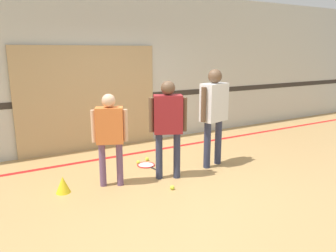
{
  "coord_description": "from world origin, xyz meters",
  "views": [
    {
      "loc": [
        -2.4,
        -4.2,
        1.99
      ],
      "look_at": [
        0.06,
        0.07,
        0.85
      ],
      "focal_mm": 35.0,
      "sensor_mm": 36.0,
      "label": 1
    }
  ],
  "objects_px": {
    "training_cone": "(63,185)",
    "tennis_ball_stray_left": "(147,159)",
    "tennis_ball_by_spare_racket": "(138,162)",
    "racket_spare_on_floor": "(146,165)",
    "person_instructor": "(168,119)",
    "person_student_right": "(214,107)",
    "person_student_left": "(110,130)",
    "tennis_ball_near_instructor": "(172,187)"
  },
  "relations": [
    {
      "from": "training_cone",
      "to": "tennis_ball_stray_left",
      "type": "bearing_deg",
      "value": 21.44
    },
    {
      "from": "tennis_ball_stray_left",
      "to": "tennis_ball_by_spare_racket",
      "type": "bearing_deg",
      "value": -159.47
    },
    {
      "from": "racket_spare_on_floor",
      "to": "person_instructor",
      "type": "bearing_deg",
      "value": -4.16
    },
    {
      "from": "person_student_right",
      "to": "tennis_ball_by_spare_racket",
      "type": "distance_m",
      "value": 1.66
    },
    {
      "from": "person_student_right",
      "to": "training_cone",
      "type": "distance_m",
      "value": 2.72
    },
    {
      "from": "person_student_right",
      "to": "tennis_ball_stray_left",
      "type": "xyz_separation_m",
      "value": [
        -0.89,
        0.8,
        -1.01
      ]
    },
    {
      "from": "tennis_ball_stray_left",
      "to": "person_student_right",
      "type": "bearing_deg",
      "value": -42.15
    },
    {
      "from": "person_student_right",
      "to": "racket_spare_on_floor",
      "type": "height_order",
      "value": "person_student_right"
    },
    {
      "from": "person_instructor",
      "to": "person_student_right",
      "type": "height_order",
      "value": "person_student_right"
    },
    {
      "from": "person_student_left",
      "to": "tennis_ball_near_instructor",
      "type": "distance_m",
      "value": 1.24
    },
    {
      "from": "racket_spare_on_floor",
      "to": "tennis_ball_by_spare_racket",
      "type": "relative_size",
      "value": 7.93
    },
    {
      "from": "person_student_left",
      "to": "tennis_ball_near_instructor",
      "type": "xyz_separation_m",
      "value": [
        0.71,
        -0.59,
        -0.83
      ]
    },
    {
      "from": "person_student_left",
      "to": "racket_spare_on_floor",
      "type": "height_order",
      "value": "person_student_left"
    },
    {
      "from": "person_instructor",
      "to": "training_cone",
      "type": "xyz_separation_m",
      "value": [
        -1.58,
        0.27,
        -0.84
      ]
    },
    {
      "from": "tennis_ball_by_spare_racket",
      "to": "training_cone",
      "type": "height_order",
      "value": "training_cone"
    },
    {
      "from": "person_student_right",
      "to": "tennis_ball_near_instructor",
      "type": "relative_size",
      "value": 25.6
    },
    {
      "from": "person_student_right",
      "to": "tennis_ball_near_instructor",
      "type": "height_order",
      "value": "person_student_right"
    },
    {
      "from": "person_instructor",
      "to": "tennis_ball_near_instructor",
      "type": "height_order",
      "value": "person_instructor"
    },
    {
      "from": "tennis_ball_by_spare_racket",
      "to": "person_student_right",
      "type": "bearing_deg",
      "value": -33.16
    },
    {
      "from": "person_student_right",
      "to": "tennis_ball_near_instructor",
      "type": "distance_m",
      "value": 1.62
    },
    {
      "from": "person_student_right",
      "to": "training_cone",
      "type": "height_order",
      "value": "person_student_right"
    },
    {
      "from": "person_student_left",
      "to": "tennis_ball_near_instructor",
      "type": "relative_size",
      "value": 21.07
    },
    {
      "from": "person_instructor",
      "to": "tennis_ball_by_spare_racket",
      "type": "height_order",
      "value": "person_instructor"
    },
    {
      "from": "person_instructor",
      "to": "tennis_ball_stray_left",
      "type": "xyz_separation_m",
      "value": [
        0.08,
        0.92,
        -0.93
      ]
    },
    {
      "from": "person_student_left",
      "to": "tennis_ball_near_instructor",
      "type": "height_order",
      "value": "person_student_left"
    },
    {
      "from": "tennis_ball_near_instructor",
      "to": "tennis_ball_by_spare_racket",
      "type": "relative_size",
      "value": 1.0
    },
    {
      "from": "racket_spare_on_floor",
      "to": "tennis_ball_stray_left",
      "type": "xyz_separation_m",
      "value": [
        0.13,
        0.24,
        0.02
      ]
    },
    {
      "from": "person_instructor",
      "to": "training_cone",
      "type": "distance_m",
      "value": 1.81
    },
    {
      "from": "person_student_right",
      "to": "tennis_ball_by_spare_racket",
      "type": "relative_size",
      "value": 25.6
    },
    {
      "from": "tennis_ball_near_instructor",
      "to": "tennis_ball_stray_left",
      "type": "bearing_deg",
      "value": 79.24
    },
    {
      "from": "racket_spare_on_floor",
      "to": "tennis_ball_near_instructor",
      "type": "height_order",
      "value": "tennis_ball_near_instructor"
    },
    {
      "from": "tennis_ball_near_instructor",
      "to": "tennis_ball_stray_left",
      "type": "distance_m",
      "value": 1.37
    },
    {
      "from": "person_student_right",
      "to": "training_cone",
      "type": "relative_size",
      "value": 6.92
    },
    {
      "from": "tennis_ball_near_instructor",
      "to": "training_cone",
      "type": "distance_m",
      "value": 1.57
    },
    {
      "from": "person_student_left",
      "to": "tennis_ball_by_spare_racket",
      "type": "xyz_separation_m",
      "value": [
        0.75,
        0.67,
        -0.83
      ]
    },
    {
      "from": "tennis_ball_stray_left",
      "to": "racket_spare_on_floor",
      "type": "bearing_deg",
      "value": -118.77
    },
    {
      "from": "tennis_ball_by_spare_racket",
      "to": "training_cone",
      "type": "xyz_separation_m",
      "value": [
        -1.44,
        -0.57,
        0.09
      ]
    },
    {
      "from": "person_student_left",
      "to": "racket_spare_on_floor",
      "type": "distance_m",
      "value": 1.3
    },
    {
      "from": "person_student_right",
      "to": "training_cone",
      "type": "xyz_separation_m",
      "value": [
        -2.55,
        0.15,
        -0.92
      ]
    },
    {
      "from": "tennis_ball_by_spare_racket",
      "to": "tennis_ball_stray_left",
      "type": "distance_m",
      "value": 0.23
    },
    {
      "from": "tennis_ball_by_spare_racket",
      "to": "tennis_ball_stray_left",
      "type": "xyz_separation_m",
      "value": [
        0.22,
        0.08,
        0.0
      ]
    },
    {
      "from": "person_student_right",
      "to": "training_cone",
      "type": "bearing_deg",
      "value": -17.67
    }
  ]
}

